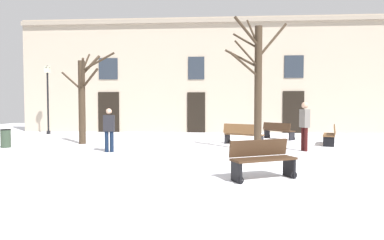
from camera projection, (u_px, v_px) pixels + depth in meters
ground_plane at (189, 152)px, 11.60m from camera, size 36.12×36.12×0.00m
building_facade at (199, 74)px, 20.18m from camera, size 22.57×0.60×7.11m
tree_center at (257, 81)px, 11.77m from camera, size 2.37×1.93×5.06m
tree_near_facade at (83, 96)px, 14.06m from camera, size 2.41×2.09×4.04m
streetlamp at (48, 92)px, 18.84m from camera, size 0.30×0.30×4.01m
litter_bin at (6, 138)px, 12.92m from camera, size 0.40×0.40×0.74m
bench_far_corner at (243, 134)px, 13.79m from camera, size 1.71×1.30×0.90m
bench_by_litter_bin at (278, 130)px, 16.15m from camera, size 1.42×1.57×0.83m
bench_near_center_tree at (331, 135)px, 13.79m from camera, size 1.03×1.70×0.85m
bench_back_to_back_right at (262, 159)px, 7.36m from camera, size 1.59×1.08×0.89m
person_by_shop_door at (305, 123)px, 11.89m from camera, size 0.32×0.43×1.81m
person_strolling at (109, 128)px, 11.62m from camera, size 0.41×0.27×1.57m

